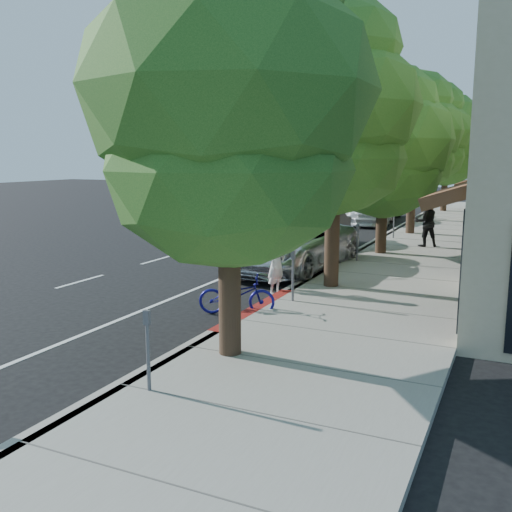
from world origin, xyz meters
The scene contains 17 objects.
ground centered at (0.00, 0.00, 0.00)m, with size 120.00×120.00×0.00m, color black.
sidewalk centered at (2.30, 8.00, 0.07)m, with size 4.60×56.00×0.15m, color gray.
curb centered at (0.00, 8.00, 0.07)m, with size 0.30×56.00×0.15m, color #9E998E.
curb_red_segment centered at (0.00, 1.00, 0.07)m, with size 0.32×4.00×0.15m, color maroon.
street_tree_0 centered at (0.90, -2.00, 4.63)m, with size 5.08×5.08×7.64m.
street_tree_1 centered at (0.90, 4.00, 4.84)m, with size 4.51×4.51×7.76m.
street_tree_2 centered at (0.90, 10.00, 4.13)m, with size 4.94×4.94×6.94m.
street_tree_3 centered at (0.90, 16.00, 4.66)m, with size 4.36×4.36×7.47m.
street_tree_4 centered at (0.90, 22.00, 4.89)m, with size 4.06×4.06×7.69m.
street_tree_5 centered at (0.90, 28.00, 4.63)m, with size 5.04×5.04×7.63m.
cyclist centered at (-0.31, 3.00, 0.86)m, with size 0.63×0.41×1.73m, color white.
bicycle centered at (-0.40, 0.83, 0.47)m, with size 0.62×1.79×0.94m, color navy.
silver_suv centered at (-1.19, 6.33, 0.84)m, with size 2.79×6.05×1.68m, color silver.
dark_sedan centered at (-2.20, 11.17, 0.76)m, with size 1.60×4.59×1.51m, color #222528.
white_pickup centered at (-1.90, 20.23, 0.79)m, with size 2.22×5.46×1.59m, color white.
dark_suv_far centered at (-1.99, 23.00, 0.72)m, with size 1.70×4.23×1.44m, color black.
pedestrian centered at (2.15, 12.23, 1.11)m, with size 0.93×0.73×1.92m, color black.
Camera 1 is at (5.50, -10.75, 3.68)m, focal length 40.00 mm.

